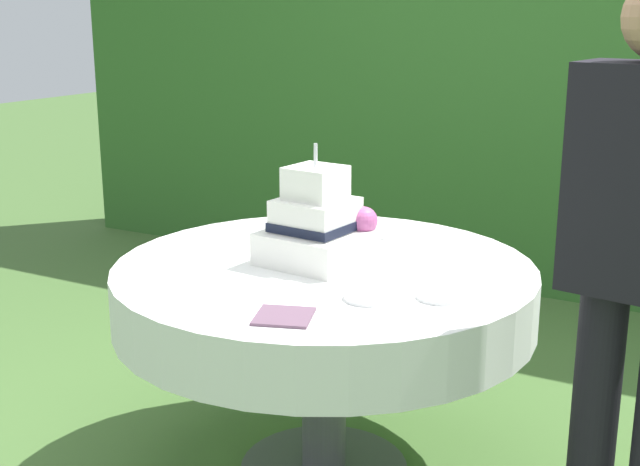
% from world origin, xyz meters
% --- Properties ---
extents(foliage_hedge, '(5.87, 0.41, 2.36)m').
position_xyz_m(foliage_hedge, '(0.00, 2.33, 1.18)').
color(foliage_hedge, '#336628').
rests_on(foliage_hedge, ground_plane).
extents(cake_table, '(1.34, 1.34, 0.73)m').
position_xyz_m(cake_table, '(0.00, 0.00, 0.63)').
color(cake_table, '#4C4C51').
rests_on(cake_table, ground_plane).
extents(wedding_cake, '(0.33, 0.33, 0.38)m').
position_xyz_m(wedding_cake, '(-0.03, 0.01, 0.85)').
color(wedding_cake, white).
rests_on(wedding_cake, cake_table).
extents(serving_plate_near, '(0.13, 0.13, 0.01)m').
position_xyz_m(serving_plate_near, '(0.44, -0.13, 0.74)').
color(serving_plate_near, white).
rests_on(serving_plate_near, cake_table).
extents(serving_plate_far, '(0.13, 0.13, 0.01)m').
position_xyz_m(serving_plate_far, '(0.27, -0.23, 0.74)').
color(serving_plate_far, white).
rests_on(serving_plate_far, cake_table).
extents(serving_plate_left, '(0.14, 0.14, 0.01)m').
position_xyz_m(serving_plate_left, '(0.05, 0.43, 0.74)').
color(serving_plate_left, white).
rests_on(serving_plate_left, cake_table).
extents(napkin_stack, '(0.19, 0.19, 0.01)m').
position_xyz_m(napkin_stack, '(0.13, -0.47, 0.73)').
color(napkin_stack, '#6B4C60').
rests_on(napkin_stack, cake_table).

